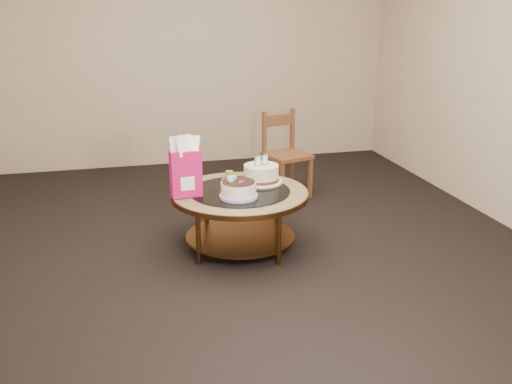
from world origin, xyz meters
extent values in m
plane|color=black|center=(0.00, 0.00, 0.00)|extent=(5.00, 5.00, 0.00)
cube|color=tan|center=(0.00, 2.50, 1.30)|extent=(4.50, 0.02, 2.60)
cube|color=tan|center=(0.00, -2.50, 1.30)|extent=(4.50, 0.02, 2.60)
cylinder|color=#583819|center=(0.35, 0.20, 0.21)|extent=(0.04, 0.04, 0.42)
cylinder|color=#583819|center=(-0.20, 0.35, 0.21)|extent=(0.04, 0.04, 0.42)
cylinder|color=#583819|center=(-0.35, -0.20, 0.21)|extent=(0.04, 0.04, 0.42)
cylinder|color=#583819|center=(0.20, -0.35, 0.21)|extent=(0.04, 0.04, 0.42)
cylinder|color=#583819|center=(0.00, 0.00, 0.10)|extent=(0.82, 0.82, 0.02)
cylinder|color=#583819|center=(0.00, 0.00, 0.43)|extent=(1.02, 1.02, 0.04)
cylinder|color=#9D8957|center=(0.00, 0.00, 0.45)|extent=(1.00, 1.00, 0.01)
cylinder|color=black|center=(0.00, 0.00, 0.45)|extent=(0.74, 0.74, 0.01)
cylinder|color=#B79DDE|center=(-0.04, -0.14, 0.47)|extent=(0.27, 0.27, 0.02)
cylinder|color=white|center=(-0.04, -0.14, 0.51)|extent=(0.25, 0.25, 0.11)
cylinder|color=black|center=(-0.04, -0.14, 0.57)|extent=(0.24, 0.24, 0.01)
sphere|color=#B79DDE|center=(-0.10, -0.11, 0.59)|extent=(0.05, 0.05, 0.05)
sphere|color=#B79DDE|center=(-0.06, -0.09, 0.59)|extent=(0.04, 0.04, 0.04)
sphere|color=#B79DDE|center=(-0.10, -0.15, 0.59)|extent=(0.04, 0.04, 0.04)
cone|color=#1F762A|center=(-0.06, -0.12, 0.58)|extent=(0.03, 0.04, 0.02)
cone|color=#1F762A|center=(-0.12, -0.13, 0.58)|extent=(0.04, 0.04, 0.02)
cone|color=#1F762A|center=(-0.05, -0.07, 0.58)|extent=(0.03, 0.03, 0.02)
cone|color=#1F762A|center=(-0.08, -0.17, 0.58)|extent=(0.04, 0.04, 0.02)
cylinder|color=white|center=(0.20, 0.16, 0.46)|extent=(0.33, 0.33, 0.01)
cylinder|color=#4B2415|center=(0.20, 0.16, 0.48)|extent=(0.27, 0.27, 0.02)
cylinder|color=beige|center=(0.20, 0.16, 0.54)|extent=(0.27, 0.27, 0.10)
cube|color=#4DA145|center=(0.17, 0.15, 0.63)|extent=(0.05, 0.03, 0.08)
cube|color=white|center=(0.17, 0.15, 0.63)|extent=(0.04, 0.02, 0.06)
cube|color=#4383E4|center=(0.23, 0.17, 0.63)|extent=(0.05, 0.03, 0.08)
cube|color=white|center=(0.23, 0.17, 0.63)|extent=(0.04, 0.02, 0.06)
cube|color=#DC146C|center=(-0.39, -0.01, 0.62)|extent=(0.22, 0.13, 0.33)
cube|color=white|center=(-0.39, -0.01, 0.57)|extent=(0.11, 0.13, 0.10)
cube|color=#E1CC5C|center=(-0.03, 0.24, 0.46)|extent=(0.12, 0.12, 0.01)
cylinder|color=gold|center=(-0.03, 0.24, 0.47)|extent=(0.12, 0.12, 0.01)
cylinder|color=olive|center=(-0.03, 0.24, 0.51)|extent=(0.06, 0.06, 0.06)
cylinder|color=black|center=(-0.03, 0.24, 0.54)|extent=(0.00, 0.00, 0.01)
cube|color=brown|center=(0.70, 1.09, 0.40)|extent=(0.46, 0.46, 0.04)
cube|color=brown|center=(0.59, 0.89, 0.20)|extent=(0.04, 0.04, 0.40)
cube|color=brown|center=(0.90, 0.98, 0.20)|extent=(0.04, 0.04, 0.40)
cube|color=brown|center=(0.50, 1.20, 0.20)|extent=(0.04, 0.04, 0.40)
cube|color=brown|center=(0.81, 1.29, 0.20)|extent=(0.04, 0.04, 0.40)
cube|color=brown|center=(0.50, 1.20, 0.60)|extent=(0.04, 0.04, 0.41)
cube|color=brown|center=(0.81, 1.29, 0.60)|extent=(0.04, 0.04, 0.41)
cube|color=brown|center=(0.65, 1.24, 0.71)|extent=(0.31, 0.11, 0.11)
camera|label=1|loc=(-0.85, -3.88, 1.79)|focal=40.00mm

